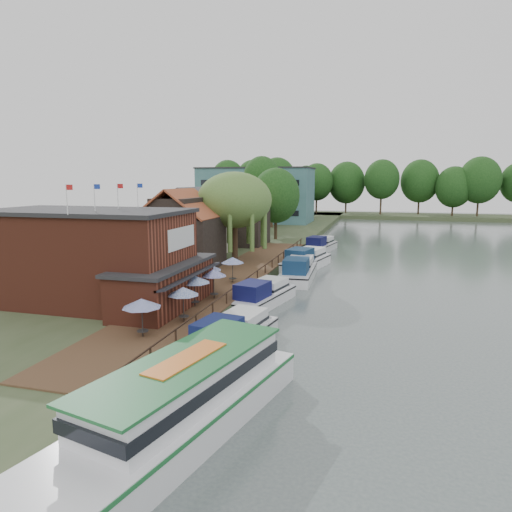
% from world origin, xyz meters
% --- Properties ---
extents(ground, '(260.00, 260.00, 0.00)m').
position_xyz_m(ground, '(0.00, 0.00, 0.00)').
color(ground, '#495554').
rests_on(ground, ground).
extents(land_bank, '(50.00, 140.00, 1.00)m').
position_xyz_m(land_bank, '(-30.00, 35.00, 0.50)').
color(land_bank, '#384728').
rests_on(land_bank, ground).
extents(quay_deck, '(6.00, 50.00, 0.10)m').
position_xyz_m(quay_deck, '(-8.00, 10.00, 1.05)').
color(quay_deck, '#47301E').
rests_on(quay_deck, land_bank).
extents(quay_rail, '(0.20, 49.00, 1.00)m').
position_xyz_m(quay_rail, '(-5.30, 10.50, 1.50)').
color(quay_rail, black).
rests_on(quay_rail, land_bank).
extents(pub, '(20.00, 11.00, 7.30)m').
position_xyz_m(pub, '(-14.00, -1.00, 4.65)').
color(pub, maroon).
rests_on(pub, land_bank).
extents(hotel_block, '(25.40, 12.40, 12.30)m').
position_xyz_m(hotel_block, '(-22.00, 70.00, 7.15)').
color(hotel_block, '#38666B').
rests_on(hotel_block, land_bank).
extents(cottage_a, '(8.60, 7.60, 8.50)m').
position_xyz_m(cottage_a, '(-15.00, 14.00, 5.25)').
color(cottage_a, black).
rests_on(cottage_a, land_bank).
extents(cottage_b, '(9.60, 8.60, 8.50)m').
position_xyz_m(cottage_b, '(-18.00, 24.00, 5.25)').
color(cottage_b, beige).
rests_on(cottage_b, land_bank).
extents(cottage_c, '(7.60, 7.60, 8.50)m').
position_xyz_m(cottage_c, '(-14.00, 33.00, 5.25)').
color(cottage_c, black).
rests_on(cottage_c, land_bank).
extents(willow, '(8.60, 8.60, 10.43)m').
position_xyz_m(willow, '(-10.50, 19.00, 6.21)').
color(willow, '#476B2D').
rests_on(willow, land_bank).
extents(umbrella_0, '(2.37, 2.37, 2.38)m').
position_xyz_m(umbrella_0, '(-7.74, -7.45, 2.29)').
color(umbrella_0, navy).
rests_on(umbrella_0, quay_deck).
extents(umbrella_1, '(2.12, 2.12, 2.38)m').
position_xyz_m(umbrella_1, '(-6.59, -4.03, 2.29)').
color(umbrella_1, navy).
rests_on(umbrella_1, quay_deck).
extents(umbrella_2, '(2.35, 2.35, 2.38)m').
position_xyz_m(umbrella_2, '(-7.32, -0.42, 2.29)').
color(umbrella_2, navy).
rests_on(umbrella_2, quay_deck).
extents(umbrella_3, '(2.06, 2.06, 2.38)m').
position_xyz_m(umbrella_3, '(-6.78, 2.21, 2.29)').
color(umbrella_3, navy).
rests_on(umbrella_3, quay_deck).
extents(umbrella_4, '(2.46, 2.46, 2.38)m').
position_xyz_m(umbrella_4, '(-8.14, 4.27, 2.29)').
color(umbrella_4, navy).
rests_on(umbrella_4, quay_deck).
extents(umbrella_5, '(2.16, 2.16, 2.38)m').
position_xyz_m(umbrella_5, '(-7.16, 8.08, 2.29)').
color(umbrella_5, navy).
rests_on(umbrella_5, quay_deck).
extents(cruiser_0, '(4.71, 10.13, 2.36)m').
position_xyz_m(cruiser_0, '(-2.80, -5.15, 1.18)').
color(cruiser_0, silver).
rests_on(cruiser_0, ground).
extents(cruiser_1, '(5.01, 10.02, 2.31)m').
position_xyz_m(cruiser_1, '(-3.53, 5.13, 1.16)').
color(cruiser_1, white).
rests_on(cruiser_1, ground).
extents(cruiser_2, '(3.96, 10.79, 2.61)m').
position_xyz_m(cruiser_2, '(-2.36, 15.82, 1.30)').
color(cruiser_2, silver).
rests_on(cruiser_2, ground).
extents(cruiser_3, '(5.61, 11.28, 2.65)m').
position_xyz_m(cruiser_3, '(-2.62, 22.28, 1.33)').
color(cruiser_3, white).
rests_on(cruiser_3, ground).
extents(cruiser_4, '(4.91, 10.32, 2.40)m').
position_xyz_m(cruiser_4, '(-2.71, 35.97, 1.20)').
color(cruiser_4, silver).
rests_on(cruiser_4, ground).
extents(tour_boat, '(7.39, 15.30, 3.22)m').
position_xyz_m(tour_boat, '(-1.84, -15.23, 1.61)').
color(tour_boat, silver).
rests_on(tour_boat, ground).
extents(swan, '(0.44, 0.44, 0.44)m').
position_xyz_m(swan, '(-1.05, -13.67, 0.22)').
color(swan, white).
rests_on(swan, ground).
extents(bank_tree_0, '(7.64, 7.64, 11.41)m').
position_xyz_m(bank_tree_0, '(-10.59, 40.54, 6.70)').
color(bank_tree_0, '#143811').
rests_on(bank_tree_0, land_bank).
extents(bank_tree_1, '(6.71, 6.71, 13.78)m').
position_xyz_m(bank_tree_1, '(-15.56, 50.51, 7.89)').
color(bank_tree_1, '#143811').
rests_on(bank_tree_1, land_bank).
extents(bank_tree_2, '(6.45, 6.45, 11.76)m').
position_xyz_m(bank_tree_2, '(-15.54, 58.35, 6.88)').
color(bank_tree_2, '#143811').
rests_on(bank_tree_2, land_bank).
extents(bank_tree_3, '(8.38, 8.38, 11.46)m').
position_xyz_m(bank_tree_3, '(-16.08, 79.95, 6.73)').
color(bank_tree_3, '#143811').
rests_on(bank_tree_3, land_bank).
extents(bank_tree_4, '(6.19, 6.19, 13.10)m').
position_xyz_m(bank_tree_4, '(-12.99, 85.16, 7.55)').
color(bank_tree_4, '#143811').
rests_on(bank_tree_4, land_bank).
extents(bank_tree_5, '(6.15, 6.15, 12.87)m').
position_xyz_m(bank_tree_5, '(-16.79, 94.21, 7.44)').
color(bank_tree_5, '#143811').
rests_on(bank_tree_5, land_bank).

